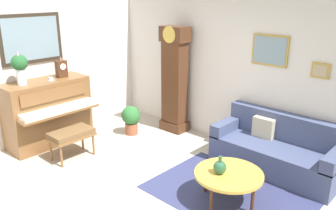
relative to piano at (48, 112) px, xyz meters
name	(u,v)px	position (x,y,z in m)	size (l,w,h in m)	color
ground_plane	(128,194)	(2.23, -0.10, -0.64)	(6.40, 6.00, 0.10)	#B2A899
wall_left	(27,64)	(-0.37, -0.10, 0.82)	(0.13, 4.90, 2.80)	silver
wall_back	(230,65)	(2.24, 2.30, 0.81)	(5.30, 0.13, 2.80)	silver
area_rug	(229,193)	(3.29, 0.79, -0.59)	(2.10, 1.50, 0.01)	navy
piano	(48,112)	(0.00, 0.00, 0.00)	(0.87, 1.44, 1.16)	brown
piano_bench	(71,135)	(0.80, -0.06, -0.18)	(0.42, 0.70, 0.48)	brown
grandfather_clock	(175,83)	(1.21, 1.99, 0.37)	(0.52, 0.34, 2.03)	#4C2B19
couch	(277,150)	(3.43, 1.87, -0.28)	(1.90, 0.80, 0.84)	#424C70
coffee_table	(229,175)	(3.38, 0.61, -0.19)	(0.88, 0.88, 0.43)	gold
mantel_clock	(61,68)	(0.00, 0.34, 0.75)	(0.13, 0.18, 0.38)	#4C2B19
flower_vase	(20,66)	(0.00, -0.39, 0.89)	(0.26, 0.26, 0.58)	silver
teacup	(51,79)	(0.07, 0.08, 0.60)	(0.12, 0.12, 0.06)	#ADC6D6
green_jug	(220,167)	(3.30, 0.52, -0.07)	(0.17, 0.17, 0.24)	#234C33
potted_plant	(131,118)	(0.75, 1.26, -0.27)	(0.36, 0.36, 0.56)	#935138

